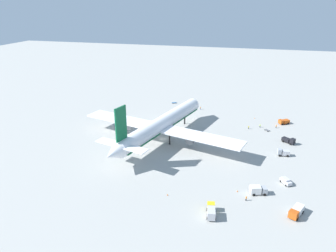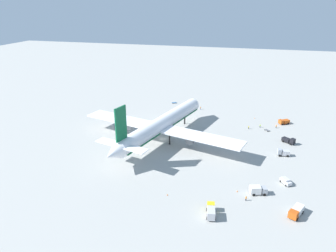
{
  "view_description": "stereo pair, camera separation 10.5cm",
  "coord_description": "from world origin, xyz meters",
  "px_view_note": "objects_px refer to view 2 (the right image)",
  "views": [
    {
      "loc": [
        -122.77,
        -35.3,
        57.9
      ],
      "look_at": [
        2.02,
        -1.92,
        5.77
      ],
      "focal_mm": 33.46,
      "sensor_mm": 36.0,
      "label": 1
    },
    {
      "loc": [
        -122.74,
        -35.4,
        57.9
      ],
      "look_at": [
        2.02,
        -1.92,
        5.77
      ],
      "focal_mm": 33.46,
      "sensor_mm": 36.0,
      "label": 2
    }
  ],
  "objects_px": {
    "ground_worker_3": "(249,127)",
    "traffic_cone_0": "(167,195)",
    "service_truck_4": "(296,211)",
    "service_van": "(286,181)",
    "ground_worker_1": "(276,126)",
    "traffic_cone_1": "(237,191)",
    "service_truck_5": "(211,211)",
    "service_truck_2": "(284,122)",
    "ground_worker_4": "(246,198)",
    "ground_worker_2": "(201,108)",
    "baggage_cart_0": "(267,130)",
    "traffic_cone_2": "(255,118)",
    "airliner": "(161,125)",
    "ground_worker_0": "(260,126)",
    "service_truck_3": "(289,140)",
    "baggage_cart_1": "(174,103)",
    "service_truck_0": "(258,190)",
    "service_truck_1": "(283,153)"
  },
  "relations": [
    {
      "from": "ground_worker_3",
      "to": "traffic_cone_0",
      "type": "relative_size",
      "value": 2.99
    },
    {
      "from": "service_truck_4",
      "to": "service_van",
      "type": "xyz_separation_m",
      "value": [
        17.01,
        1.58,
        -0.39
      ]
    },
    {
      "from": "ground_worker_1",
      "to": "traffic_cone_1",
      "type": "relative_size",
      "value": 3.09
    },
    {
      "from": "service_truck_5",
      "to": "service_truck_2",
      "type": "bearing_deg",
      "value": -17.44
    },
    {
      "from": "service_truck_5",
      "to": "ground_worker_4",
      "type": "height_order",
      "value": "service_truck_5"
    },
    {
      "from": "service_truck_2",
      "to": "ground_worker_2",
      "type": "distance_m",
      "value": 45.6
    },
    {
      "from": "ground_worker_3",
      "to": "traffic_cone_1",
      "type": "distance_m",
      "value": 55.91
    },
    {
      "from": "service_truck_4",
      "to": "ground_worker_2",
      "type": "relative_size",
      "value": 3.99
    },
    {
      "from": "service_van",
      "to": "baggage_cart_0",
      "type": "relative_size",
      "value": 1.74
    },
    {
      "from": "service_van",
      "to": "traffic_cone_2",
      "type": "bearing_deg",
      "value": 9.79
    },
    {
      "from": "airliner",
      "to": "ground_worker_2",
      "type": "height_order",
      "value": "airliner"
    },
    {
      "from": "ground_worker_0",
      "to": "service_van",
      "type": "bearing_deg",
      "value": -170.82
    },
    {
      "from": "service_truck_4",
      "to": "ground_worker_0",
      "type": "relative_size",
      "value": 4.17
    },
    {
      "from": "service_truck_3",
      "to": "ground_worker_1",
      "type": "height_order",
      "value": "service_truck_3"
    },
    {
      "from": "service_truck_3",
      "to": "traffic_cone_1",
      "type": "distance_m",
      "value": 47.78
    },
    {
      "from": "service_truck_3",
      "to": "ground_worker_2",
      "type": "height_order",
      "value": "service_truck_3"
    },
    {
      "from": "service_truck_5",
      "to": "service_truck_3",
      "type": "bearing_deg",
      "value": -24.1
    },
    {
      "from": "service_van",
      "to": "baggage_cart_1",
      "type": "xyz_separation_m",
      "value": [
        76.89,
        58.02,
        -0.77
      ]
    },
    {
      "from": "ground_worker_4",
      "to": "service_van",
      "type": "bearing_deg",
      "value": -43.32
    },
    {
      "from": "service_truck_3",
      "to": "ground_worker_2",
      "type": "distance_m",
      "value": 56.51
    },
    {
      "from": "service_truck_0",
      "to": "ground_worker_0",
      "type": "xyz_separation_m",
      "value": [
        58.92,
        -1.05,
        -0.68
      ]
    },
    {
      "from": "service_truck_5",
      "to": "baggage_cart_1",
      "type": "height_order",
      "value": "service_truck_5"
    },
    {
      "from": "airliner",
      "to": "service_truck_0",
      "type": "xyz_separation_m",
      "value": [
        -31.89,
        -41.44,
        -5.95
      ]
    },
    {
      "from": "ground_worker_1",
      "to": "traffic_cone_1",
      "type": "xyz_separation_m",
      "value": [
        -60.4,
        14.94,
        -0.59
      ]
    },
    {
      "from": "traffic_cone_1",
      "to": "baggage_cart_0",
      "type": "bearing_deg",
      "value": -10.86
    },
    {
      "from": "service_truck_5",
      "to": "ground_worker_2",
      "type": "xyz_separation_m",
      "value": [
        92.84,
        18.56,
        -0.71
      ]
    },
    {
      "from": "airliner",
      "to": "service_truck_1",
      "type": "relative_size",
      "value": 15.26
    },
    {
      "from": "service_truck_0",
      "to": "service_truck_3",
      "type": "xyz_separation_m",
      "value": [
        43.25,
        -12.96,
        -0.18
      ]
    },
    {
      "from": "service_truck_5",
      "to": "traffic_cone_0",
      "type": "relative_size",
      "value": 12.06
    },
    {
      "from": "service_truck_2",
      "to": "service_van",
      "type": "relative_size",
      "value": 1.23
    },
    {
      "from": "traffic_cone_0",
      "to": "traffic_cone_1",
      "type": "relative_size",
      "value": 1.0
    },
    {
      "from": "service_truck_0",
      "to": "ground_worker_1",
      "type": "distance_m",
      "value": 60.56
    },
    {
      "from": "airliner",
      "to": "service_truck_3",
      "type": "height_order",
      "value": "airliner"
    },
    {
      "from": "service_van",
      "to": "ground_worker_0",
      "type": "bearing_deg",
      "value": 9.18
    },
    {
      "from": "traffic_cone_1",
      "to": "ground_worker_4",
      "type": "bearing_deg",
      "value": -145.54
    },
    {
      "from": "service_truck_4",
      "to": "ground_worker_3",
      "type": "height_order",
      "value": "service_truck_4"
    },
    {
      "from": "service_truck_4",
      "to": "service_truck_0",
      "type": "bearing_deg",
      "value": 52.44
    },
    {
      "from": "service_truck_2",
      "to": "baggage_cart_1",
      "type": "relative_size",
      "value": 1.71
    },
    {
      "from": "service_truck_1",
      "to": "traffic_cone_2",
      "type": "xyz_separation_m",
      "value": [
        40.78,
        11.31,
        -1.14
      ]
    },
    {
      "from": "service_truck_5",
      "to": "ground_worker_2",
      "type": "bearing_deg",
      "value": 11.3
    },
    {
      "from": "service_truck_0",
      "to": "service_truck_2",
      "type": "relative_size",
      "value": 1.0
    },
    {
      "from": "baggage_cart_0",
      "to": "traffic_cone_2",
      "type": "relative_size",
      "value": 4.88
    },
    {
      "from": "ground_worker_4",
      "to": "traffic_cone_1",
      "type": "relative_size",
      "value": 3.0
    },
    {
      "from": "traffic_cone_0",
      "to": "airliner",
      "type": "bearing_deg",
      "value": 18.78
    },
    {
      "from": "service_truck_1",
      "to": "service_truck_3",
      "type": "relative_size",
      "value": 0.86
    },
    {
      "from": "service_truck_1",
      "to": "service_truck_3",
      "type": "bearing_deg",
      "value": -13.79
    },
    {
      "from": "ground_worker_2",
      "to": "ground_worker_3",
      "type": "relative_size",
      "value": 1.04
    },
    {
      "from": "baggage_cart_1",
      "to": "ground_worker_3",
      "type": "relative_size",
      "value": 2.04
    },
    {
      "from": "baggage_cart_1",
      "to": "ground_worker_3",
      "type": "xyz_separation_m",
      "value": [
        -30.22,
        -44.55,
        0.57
      ]
    },
    {
      "from": "ground_worker_2",
      "to": "traffic_cone_0",
      "type": "distance_m",
      "value": 86.43
    }
  ]
}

